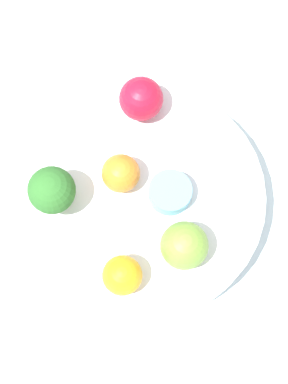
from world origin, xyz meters
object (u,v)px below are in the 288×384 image
broccoli (52,191)px  small_cup (170,193)px  bowl (144,201)px  apple_red (184,246)px  apple_green (141,99)px  orange_back (121,173)px  orange_front (122,275)px

broccoli → small_cup: bearing=-52.1°
bowl → apple_red: (-0.03, -0.07, 0.05)m
apple_green → small_cup: size_ratio=1.06×
broccoli → bowl: bearing=-51.0°
orange_back → apple_red: bearing=-105.2°
apple_red → orange_front: 0.07m
bowl → apple_red: size_ratio=5.29×
orange_front → apple_red: bearing=-29.3°
bowl → small_cup: small_cup is taller
small_cup → orange_back: bearing=105.4°
bowl → orange_back: orange_back is taller
broccoli → orange_front: 0.11m
bowl → orange_front: orange_front is taller
bowl → small_cup: (0.02, -0.02, 0.03)m
apple_red → broccoli: bearing=103.2°
orange_back → orange_front: bearing=-143.4°
apple_red → orange_back: (0.03, 0.10, -0.00)m
bowl → broccoli: broccoli is taller
broccoli → orange_back: (0.06, -0.04, -0.01)m
broccoli → small_cup: (0.07, -0.09, -0.02)m
apple_red → apple_green: apple_red is taller
broccoli → orange_front: (-0.03, -0.11, -0.01)m
orange_front → small_cup: 0.10m
bowl → orange_front: bearing=-158.1°
apple_green → orange_front: bearing=-150.1°
broccoli → orange_back: 0.07m
broccoli → orange_front: size_ratio=1.49×
small_cup → broccoli: bearing=127.9°
bowl → apple_green: (0.08, 0.06, 0.05)m
orange_back → small_cup: size_ratio=0.89×
broccoli → apple_green: (0.14, -0.01, -0.01)m
apple_green → small_cup: (-0.06, -0.08, -0.01)m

